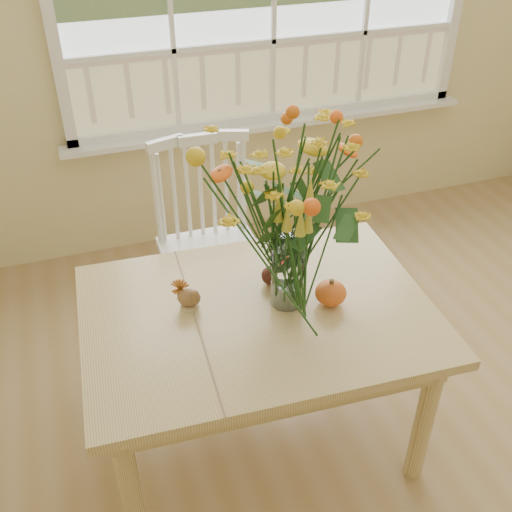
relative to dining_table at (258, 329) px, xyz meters
name	(u,v)px	position (x,y,z in m)	size (l,w,h in m)	color
wall_back	(271,0)	(0.63, 1.59, 0.78)	(4.00, 0.02, 2.70)	beige
dining_table	(258,329)	(0.00, 0.00, 0.00)	(1.29, 0.96, 0.67)	tan
windsor_chair	(208,234)	(0.01, 0.73, -0.03)	(0.46, 0.44, 0.97)	white
flower_vase	(291,203)	(0.12, 0.01, 0.50)	(0.58, 0.58, 0.69)	white
pumpkin	(331,294)	(0.26, -0.05, 0.14)	(0.11, 0.11, 0.09)	#E0551A
turkey_figurine	(189,298)	(-0.23, 0.09, 0.13)	(0.10, 0.09, 0.11)	#CCB78C
dark_gourd	(272,276)	(0.10, 0.12, 0.13)	(0.13, 0.08, 0.07)	#38160F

